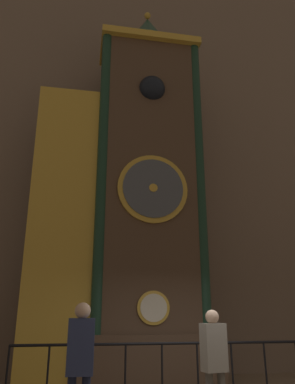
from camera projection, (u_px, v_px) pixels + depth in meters
cathedral_back_wall at (150, 144)px, 11.94m from camera, size 24.00×0.32×13.44m
clock_tower at (127, 199)px, 9.60m from camera, size 4.48×1.80×10.43m
railing_fence at (162, 371)px, 6.56m from camera, size 5.25×0.05×1.08m
visitor_near at (80, 357)px, 4.82m from camera, size 0.35×0.24×1.71m
visitor_far at (214, 357)px, 5.40m from camera, size 0.38×0.28×1.62m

